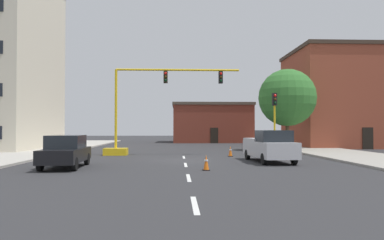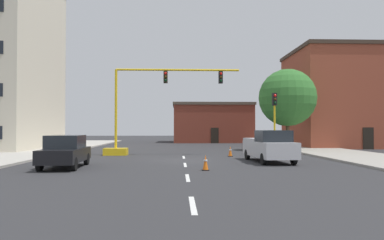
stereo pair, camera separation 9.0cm
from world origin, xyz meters
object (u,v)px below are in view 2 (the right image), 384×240
traffic_light_pole_right (275,110)px  pickup_truck_silver (269,146)px  traffic_signal_gantry (134,125)px  sedan_black_near_left (65,151)px  traffic_cone_roadside_b (206,163)px  traffic_cone_roadside_a (230,151)px  tree_right_mid (287,98)px

traffic_light_pole_right → pickup_truck_silver: bearing=-108.8°
traffic_signal_gantry → sedan_black_near_left: size_ratio=2.32×
traffic_cone_roadside_b → sedan_black_near_left: bearing=168.4°
traffic_cone_roadside_a → tree_right_mid: bearing=47.1°
traffic_signal_gantry → sedan_black_near_left: (-2.60, -9.09, -1.45)m
pickup_truck_silver → traffic_cone_roadside_a: (-1.79, 4.54, -0.59)m
pickup_truck_silver → traffic_cone_roadside_a: pickup_truck_silver is taller
traffic_cone_roadside_b → tree_right_mid: bearing=60.5°
tree_right_mid → traffic_cone_roadside_a: tree_right_mid is taller
sedan_black_near_left → traffic_signal_gantry: bearing=74.0°
tree_right_mid → pickup_truck_silver: 13.03m
traffic_cone_roadside_a → pickup_truck_silver: bearing=-68.4°
traffic_signal_gantry → pickup_truck_silver: 11.15m
traffic_signal_gantry → tree_right_mid: (13.80, 5.25, 2.68)m
traffic_signal_gantry → tree_right_mid: size_ratio=1.38×
pickup_truck_silver → sedan_black_near_left: bearing=-166.3°
traffic_light_pole_right → traffic_signal_gantry: bearing=172.7°
sedan_black_near_left → pickup_truck_silver: bearing=13.7°
traffic_light_pole_right → pickup_truck_silver: (-1.65, -4.84, -2.55)m
sedan_black_near_left → traffic_cone_roadside_b: bearing=-11.6°
traffic_signal_gantry → traffic_light_pole_right: traffic_signal_gantry is taller
traffic_cone_roadside_b → traffic_signal_gantry: bearing=114.4°
pickup_truck_silver → traffic_cone_roadside_a: 4.91m
traffic_signal_gantry → traffic_light_pole_right: 10.95m
traffic_light_pole_right → traffic_cone_roadside_b: size_ratio=6.10×
traffic_cone_roadside_a → traffic_signal_gantry: bearing=167.0°
traffic_cone_roadside_a → traffic_cone_roadside_b: bearing=-105.8°
traffic_light_pole_right → tree_right_mid: size_ratio=0.62×
traffic_signal_gantry → traffic_cone_roadside_a: (7.35, -1.69, -1.95)m
tree_right_mid → traffic_cone_roadside_a: (-6.46, -6.94, -4.63)m
pickup_truck_silver → traffic_cone_roadside_a: size_ratio=7.00×
tree_right_mid → traffic_cone_roadside_b: 18.81m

